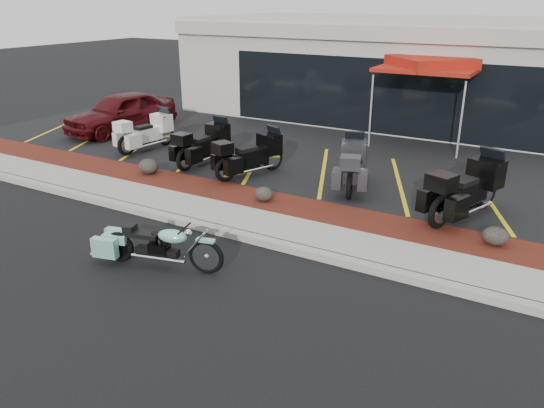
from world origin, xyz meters
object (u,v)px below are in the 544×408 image
Objects in this scene: hero_cruiser at (206,252)px; touring_white at (165,126)px; parked_car at (121,112)px; popup_canopy at (431,65)px; traffic_cone at (351,146)px.

touring_white is (-6.28, 6.26, 0.34)m from hero_cruiser.
popup_canopy is at bearing 31.12° from parked_car.
popup_canopy is (1.54, 2.62, 2.30)m from traffic_cone.
traffic_cone is (5.76, 2.01, -0.38)m from touring_white.
touring_white is 0.64× the size of popup_canopy.
parked_car is at bearing -171.08° from traffic_cone.
popup_canopy reaches higher than touring_white.
traffic_cone is at bearing 80.02° from hero_cruiser.
hero_cruiser is 11.17m from popup_canopy.
traffic_cone is at bearing 18.42° from parked_car.
touring_white reaches higher than traffic_cone.
hero_cruiser is at bearing -87.16° from popup_canopy.
touring_white is 6.11m from traffic_cone.
parked_car reaches higher than traffic_cone.
traffic_cone is (8.40, 1.32, -0.46)m from parked_car.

